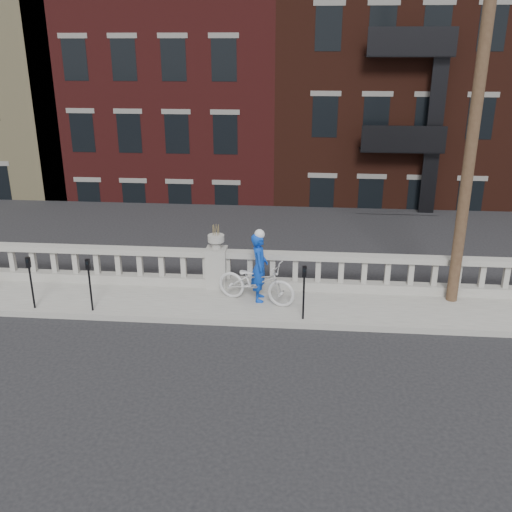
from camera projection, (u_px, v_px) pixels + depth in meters
The scene contains 11 objects.
ground at pixel (189, 366), 12.01m from camera, with size 120.00×120.00×0.00m, color black.
sidewalk at pixel (212, 303), 14.79m from camera, with size 32.00×2.20×0.15m, color gray.
balustrade at pixel (217, 269), 15.48m from camera, with size 28.00×0.34×1.03m.
planter_pedestal at pixel (217, 263), 15.41m from camera, with size 0.55×0.55×1.76m.
lower_level at pixel (277, 115), 32.58m from camera, with size 80.00×44.00×20.80m.
utility_pole at pixel (478, 97), 13.04m from camera, with size 1.60×0.28×10.00m.
parking_meter_c at pixel (30, 277), 14.04m from camera, with size 0.10×0.09×1.36m.
parking_meter_d at pixel (89, 279), 13.92m from camera, with size 0.10×0.09×1.36m.
parking_meter_e at pixel (304, 287), 13.47m from camera, with size 0.10×0.09×1.36m.
bicycle at pixel (256, 282), 14.50m from camera, with size 0.73×2.10×1.10m, color silver.
cyclist at pixel (259, 267), 14.50m from camera, with size 0.66×0.43×1.80m, color #0C3AB4.
Camera 1 is at (2.36, -10.29, 6.34)m, focal length 40.00 mm.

